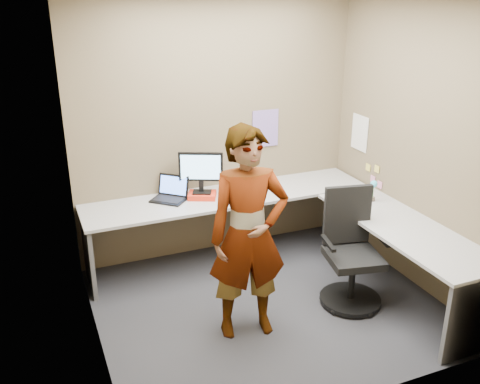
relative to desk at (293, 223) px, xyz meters
name	(u,v)px	position (x,y,z in m)	size (l,w,h in m)	color
ground	(268,305)	(-0.44, -0.39, -0.59)	(3.00, 3.00, 0.00)	#252529
wall_back	(217,129)	(-0.44, 0.91, 0.76)	(3.00, 3.00, 0.00)	brown
wall_right	(418,146)	(1.06, -0.39, 0.76)	(2.70, 2.70, 0.00)	brown
wall_left	(84,190)	(-1.94, -0.39, 0.76)	(2.70, 2.70, 0.00)	brown
desk	(293,223)	(0.00, 0.00, 0.00)	(2.98, 2.58, 0.73)	#A5A5A5
paper_ream	(202,195)	(-0.71, 0.62, 0.17)	(0.27, 0.20, 0.05)	red
monitor	(201,169)	(-0.71, 0.64, 0.44)	(0.41, 0.22, 0.42)	black
laptop	(171,194)	(-1.01, 0.71, 0.20)	(0.42, 0.42, 0.23)	black
trackball_mouse	(202,194)	(-0.69, 0.67, 0.17)	(0.12, 0.08, 0.07)	#B7B7BC
origami	(250,198)	(-0.29, 0.36, 0.17)	(0.10, 0.10, 0.06)	white
stapler	(351,190)	(0.75, 0.16, 0.17)	(0.15, 0.04, 0.06)	black
flower	(374,187)	(0.83, -0.11, 0.28)	(0.07, 0.07, 0.22)	brown
calendar_purple	(265,128)	(0.11, 0.90, 0.71)	(0.30, 0.01, 0.40)	#846BB7
calendar_white	(360,133)	(1.05, 0.51, 0.66)	(0.01, 0.28, 0.38)	white
sticky_note_a	(377,169)	(1.05, 0.16, 0.36)	(0.01, 0.07, 0.07)	#F2E059
sticky_note_b	(373,179)	(1.05, 0.21, 0.23)	(0.01, 0.07, 0.07)	pink
sticky_note_c	(380,185)	(1.05, 0.09, 0.21)	(0.01, 0.07, 0.07)	pink
sticky_note_d	(368,167)	(1.05, 0.31, 0.33)	(0.01, 0.07, 0.07)	#F2E059
office_chair	(351,258)	(0.29, -0.58, -0.16)	(0.59, 0.56, 1.05)	black
person	(249,235)	(-0.75, -0.64, 0.30)	(0.65, 0.42, 1.77)	#999399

